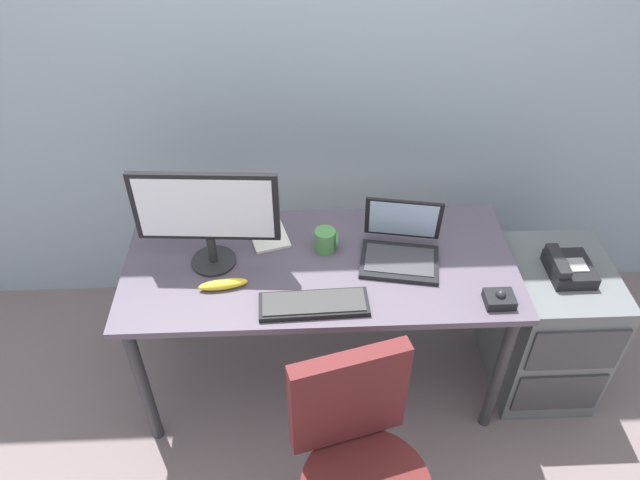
{
  "coord_description": "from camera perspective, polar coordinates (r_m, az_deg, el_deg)",
  "views": [
    {
      "loc": [
        -0.08,
        -1.79,
        2.41
      ],
      "look_at": [
        0.0,
        0.0,
        0.87
      ],
      "focal_mm": 34.01,
      "sensor_mm": 36.0,
      "label": 1
    }
  ],
  "objects": [
    {
      "name": "coffee_mug",
      "position": [
        2.48,
        0.55,
        -0.03
      ],
      "size": [
        0.1,
        0.09,
        0.1
      ],
      "color": "#4B8947",
      "rests_on": "desk"
    },
    {
      "name": "desk_phone",
      "position": [
        2.67,
        22.31,
        -2.43
      ],
      "size": [
        0.17,
        0.2,
        0.09
      ],
      "color": "black",
      "rests_on": "file_cabinet"
    },
    {
      "name": "cell_phone",
      "position": [
        2.66,
        -10.54,
        1.24
      ],
      "size": [
        0.13,
        0.16,
        0.01
      ],
      "primitive_type": "cube",
      "rotation": [
        0.0,
        0.0,
        0.49
      ],
      "color": "black",
      "rests_on": "desk"
    },
    {
      "name": "file_cabinet",
      "position": [
        2.94,
        20.52,
        -7.57
      ],
      "size": [
        0.42,
        0.53,
        0.68
      ],
      "color": "#5B6063",
      "rests_on": "ground"
    },
    {
      "name": "trackball_mouse",
      "position": [
        2.37,
        16.53,
        -5.32
      ],
      "size": [
        0.11,
        0.09,
        0.07
      ],
      "color": "black",
      "rests_on": "desk"
    },
    {
      "name": "desk",
      "position": [
        2.51,
        0.0,
        -3.5
      ],
      "size": [
        1.58,
        0.69,
        0.75
      ],
      "color": "#514755",
      "rests_on": "ground"
    },
    {
      "name": "back_wall",
      "position": [
        2.69,
        -0.66,
        18.61
      ],
      "size": [
        6.0,
        0.1,
        2.8
      ],
      "primitive_type": "cube",
      "color": "#92A3AE",
      "rests_on": "ground"
    },
    {
      "name": "banana",
      "position": [
        2.36,
        -9.1,
        -4.14
      ],
      "size": [
        0.19,
        0.07,
        0.04
      ],
      "primitive_type": "ellipsoid",
      "rotation": [
        0.0,
        0.0,
        0.15
      ],
      "color": "yellow",
      "rests_on": "desk"
    },
    {
      "name": "keyboard",
      "position": [
        2.27,
        -0.58,
        -6.05
      ],
      "size": [
        0.41,
        0.15,
        0.03
      ],
      "color": "black",
      "rests_on": "desk"
    },
    {
      "name": "ground_plane",
      "position": [
        3.01,
        0.0,
        -12.62
      ],
      "size": [
        8.0,
        8.0,
        0.0
      ],
      "primitive_type": "plane",
      "color": "slate"
    },
    {
      "name": "paper_notepad",
      "position": [
        2.58,
        -4.91,
        0.55
      ],
      "size": [
        0.2,
        0.24,
        0.01
      ],
      "primitive_type": "cube",
      "rotation": [
        0.0,
        0.0,
        0.27
      ],
      "color": "white",
      "rests_on": "desk"
    },
    {
      "name": "laptop",
      "position": [
        2.46,
        7.6,
        -0.55
      ],
      "size": [
        0.35,
        0.32,
        0.24
      ],
      "color": "black",
      "rests_on": "desk"
    },
    {
      "name": "monitor_main",
      "position": [
        2.32,
        -10.66,
        2.55
      ],
      "size": [
        0.55,
        0.18,
        0.43
      ],
      "color": "#262628",
      "rests_on": "desk"
    }
  ]
}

